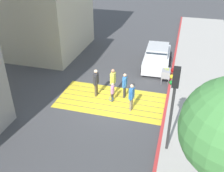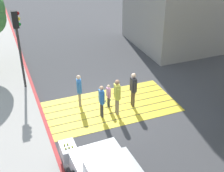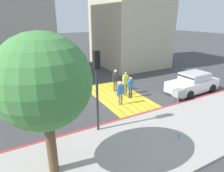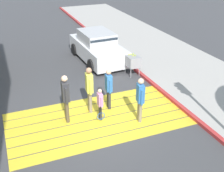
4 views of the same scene
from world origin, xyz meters
name	(u,v)px [view 1 (image 1 of 4)]	position (x,y,z in m)	size (l,w,h in m)	color
ground_plane	(111,100)	(0.00, 0.00, 0.00)	(120.00, 120.00, 0.00)	#424244
crosswalk_stripes	(111,100)	(0.00, 0.00, 0.01)	(6.40, 3.25, 0.01)	yellow
sidewalk_west	(209,114)	(-5.60, 0.00, 0.06)	(4.80, 40.00, 0.12)	#ADA8A0
curb_painted	(166,108)	(-3.25, 0.00, 0.07)	(0.16, 40.00, 0.13)	#BC3333
car_parked_near_curb	(157,57)	(-2.00, -5.56, 0.73)	(2.12, 4.37, 1.57)	white
traffic_light_corner	(173,94)	(-3.58, 3.36, 3.04)	(0.39, 0.28, 4.24)	#2D2D2D
tennis_ball_cart	(166,73)	(-2.90, -3.15, 0.70)	(0.56, 0.80, 1.02)	#99999E
water_bottle	(221,117)	(-6.19, 0.27, 0.23)	(0.07, 0.07, 0.22)	#33A5BF
pedestrian_adult_lead	(96,81)	(1.04, -0.30, 1.04)	(0.26, 0.52, 1.79)	brown
pedestrian_adult_trailing	(113,80)	(0.07, -0.63, 1.04)	(0.27, 0.52, 1.79)	gray
pedestrian_adult_side	(132,96)	(-1.36, 0.66, 0.98)	(0.27, 0.49, 1.68)	gray
pedestrian_teen_behind	(125,84)	(-0.68, -0.59, 0.94)	(0.24, 0.47, 1.62)	#333338
pedestrian_child_with_racket	(112,91)	(-0.09, 0.05, 0.69)	(0.28, 0.38, 1.23)	#333338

